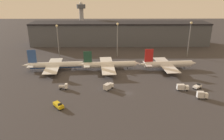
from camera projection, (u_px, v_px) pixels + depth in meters
name	position (u px, v px, depth m)	size (l,w,h in m)	color
ground	(128.00, 93.00, 110.62)	(600.00, 600.00, 0.00)	#383538
terminal_building	(120.00, 33.00, 205.97)	(164.07, 24.49, 20.91)	#4C515B
airplane_0	(55.00, 65.00, 141.17)	(42.22, 31.91, 13.89)	white
airplane_1	(109.00, 65.00, 142.29)	(41.31, 35.65, 12.71)	white
airplane_2	(167.00, 64.00, 142.75)	(39.47, 32.05, 13.99)	silver
service_vehicle_0	(58.00, 105.00, 96.56)	(5.81, 6.28, 2.85)	gold
service_vehicle_1	(108.00, 86.00, 114.17)	(5.59, 6.33, 3.44)	white
service_vehicle_2	(197.00, 86.00, 115.60)	(5.36, 4.93, 2.46)	white
service_vehicle_3	(202.00, 95.00, 104.39)	(5.15, 2.37, 3.78)	white
service_vehicle_4	(182.00, 87.00, 113.07)	(6.07, 2.20, 3.41)	white
service_vehicle_5	(64.00, 87.00, 114.36)	(4.52, 2.27, 3.21)	white
lamp_post_0	(58.00, 37.00, 165.32)	(1.80, 1.80, 24.85)	slate
lamp_post_1	(117.00, 36.00, 165.46)	(1.80, 1.80, 26.19)	slate
lamp_post_2	(190.00, 35.00, 165.80)	(1.80, 1.80, 26.95)	slate
control_tower	(82.00, 17.00, 227.26)	(9.00, 9.00, 37.94)	#99999E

